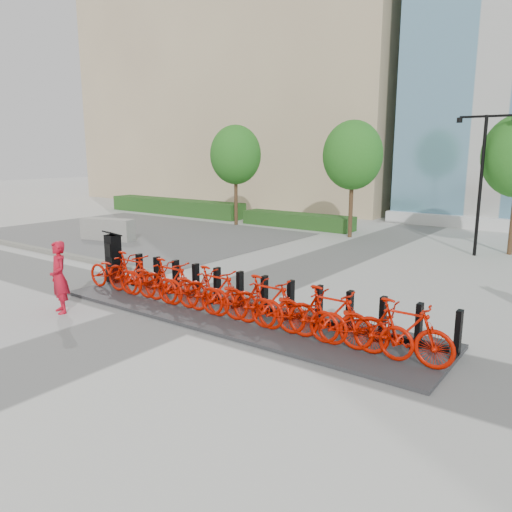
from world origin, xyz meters
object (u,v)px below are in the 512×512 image
Objects in this scene: worker_red at (59,277)px; jersey_barrier at (108,229)px; bike_0 at (113,272)px; kiosk at (113,257)px.

jersey_barrier is (-7.36, 6.99, -0.39)m from worker_red.
bike_0 is 0.95m from kiosk.
jersey_barrier is (-6.29, 4.59, -0.33)m from kiosk.
worker_red is (0.35, -1.81, 0.27)m from bike_0.
bike_0 is 0.80× the size of jersey_barrier.
bike_0 is at bearing -31.84° from kiosk.
bike_0 is 8.71m from jersey_barrier.
worker_red reaches higher than jersey_barrier.
kiosk is 7.79m from jersey_barrier.
kiosk reaches higher than bike_0.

